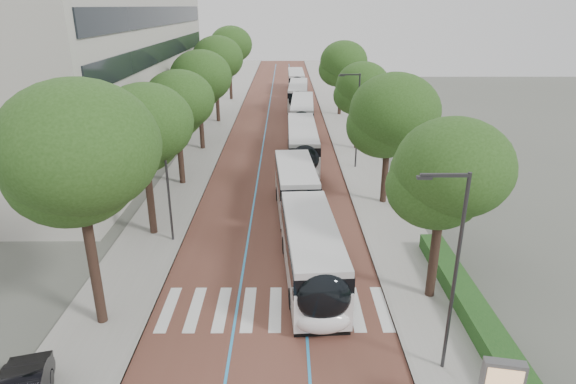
# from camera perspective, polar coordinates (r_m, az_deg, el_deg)

# --- Properties ---
(ground) EXTENTS (160.00, 160.00, 0.00)m
(ground) POSITION_cam_1_polar(r_m,az_deg,el_deg) (22.37, -2.10, -15.16)
(ground) COLOR #51544C
(ground) RESTS_ON ground
(road) EXTENTS (11.00, 140.00, 0.02)m
(road) POSITION_cam_1_polar(r_m,az_deg,el_deg) (59.51, -0.98, 8.33)
(road) COLOR brown
(road) RESTS_ON ground
(sidewalk_left) EXTENTS (4.00, 140.00, 0.12)m
(sidewalk_left) POSITION_cam_1_polar(r_m,az_deg,el_deg) (60.05, -8.23, 8.28)
(sidewalk_left) COLOR gray
(sidewalk_left) RESTS_ON ground
(sidewalk_right) EXTENTS (4.00, 140.00, 0.12)m
(sidewalk_right) POSITION_cam_1_polar(r_m,az_deg,el_deg) (59.88, 6.29, 8.34)
(sidewalk_right) COLOR gray
(sidewalk_right) RESTS_ON ground
(kerb_left) EXTENTS (0.20, 140.00, 0.14)m
(kerb_left) POSITION_cam_1_polar(r_m,az_deg,el_deg) (59.82, -6.41, 8.32)
(kerb_left) COLOR gray
(kerb_left) RESTS_ON ground
(kerb_right) EXTENTS (0.20, 140.00, 0.14)m
(kerb_right) POSITION_cam_1_polar(r_m,az_deg,el_deg) (59.69, 4.46, 8.36)
(kerb_right) COLOR gray
(kerb_right) RESTS_ON ground
(zebra_crossing) EXTENTS (10.55, 3.60, 0.01)m
(zebra_crossing) POSITION_cam_1_polar(r_m,az_deg,el_deg) (23.17, -1.51, -13.64)
(zebra_crossing) COLOR silver
(zebra_crossing) RESTS_ON ground
(lane_line_left) EXTENTS (0.12, 126.00, 0.01)m
(lane_line_left) POSITION_cam_1_polar(r_m,az_deg,el_deg) (59.54, -2.54, 8.33)
(lane_line_left) COLOR #288BCB
(lane_line_left) RESTS_ON road
(lane_line_right) EXTENTS (0.12, 126.00, 0.01)m
(lane_line_right) POSITION_cam_1_polar(r_m,az_deg,el_deg) (59.51, 0.58, 8.34)
(lane_line_right) COLOR #288BCB
(lane_line_right) RESTS_ON road
(office_building) EXTENTS (18.11, 40.00, 14.00)m
(office_building) POSITION_cam_1_polar(r_m,az_deg,el_deg) (50.62, -24.38, 12.27)
(office_building) COLOR #B6B2A8
(office_building) RESTS_ON ground
(hedge) EXTENTS (1.20, 14.00, 0.80)m
(hedge) POSITION_cam_1_polar(r_m,az_deg,el_deg) (23.61, 21.19, -13.09)
(hedge) COLOR #174319
(hedge) RESTS_ON sidewalk_right
(streetlight_near) EXTENTS (1.82, 0.20, 8.00)m
(streetlight_near) POSITION_cam_1_polar(r_m,az_deg,el_deg) (18.21, 18.90, -7.66)
(streetlight_near) COLOR #2E2E30
(streetlight_near) RESTS_ON sidewalk_right
(streetlight_far) EXTENTS (1.82, 0.20, 8.00)m
(streetlight_far) POSITION_cam_1_polar(r_m,az_deg,el_deg) (41.32, 8.05, 9.20)
(streetlight_far) COLOR #2E2E30
(streetlight_far) RESTS_ON sidewalk_right
(lamp_post_left) EXTENTS (0.14, 0.14, 8.00)m
(lamp_post_left) POSITION_cam_1_polar(r_m,az_deg,el_deg) (28.39, -14.14, 1.76)
(lamp_post_left) COLOR #2E2E30
(lamp_post_left) RESTS_ON sidewalk_left
(trees_left) EXTENTS (6.18, 61.17, 10.24)m
(trees_left) POSITION_cam_1_polar(r_m,az_deg,el_deg) (45.45, -10.97, 12.81)
(trees_left) COLOR black
(trees_left) RESTS_ON ground
(trees_right) EXTENTS (6.03, 47.53, 8.74)m
(trees_right) POSITION_cam_1_polar(r_m,az_deg,el_deg) (42.37, 9.39, 11.13)
(trees_right) COLOR black
(trees_right) RESTS_ON ground
(lead_bus) EXTENTS (3.65, 18.52, 3.20)m
(lead_bus) POSITION_cam_1_polar(r_m,az_deg,el_deg) (27.85, 1.88, -3.49)
(lead_bus) COLOR black
(lead_bus) RESTS_ON ground
(bus_queued_0) EXTENTS (2.56, 12.40, 3.20)m
(bus_queued_0) POSITION_cam_1_polar(r_m,az_deg,el_deg) (43.24, 1.72, 5.58)
(bus_queued_0) COLOR white
(bus_queued_0) RESTS_ON ground
(bus_queued_1) EXTENTS (3.06, 12.50, 3.20)m
(bus_queued_1) POSITION_cam_1_polar(r_m,az_deg,el_deg) (55.79, 1.69, 9.15)
(bus_queued_1) COLOR white
(bus_queued_1) RESTS_ON ground
(bus_queued_2) EXTENTS (3.06, 12.50, 3.20)m
(bus_queued_2) POSITION_cam_1_polar(r_m,az_deg,el_deg) (67.97, 1.21, 11.34)
(bus_queued_2) COLOR white
(bus_queued_2) RESTS_ON ground
(bus_queued_3) EXTENTS (2.61, 12.41, 3.20)m
(bus_queued_3) POSITION_cam_1_polar(r_m,az_deg,el_deg) (81.36, 0.96, 12.97)
(bus_queued_3) COLOR white
(bus_queued_3) RESTS_ON ground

